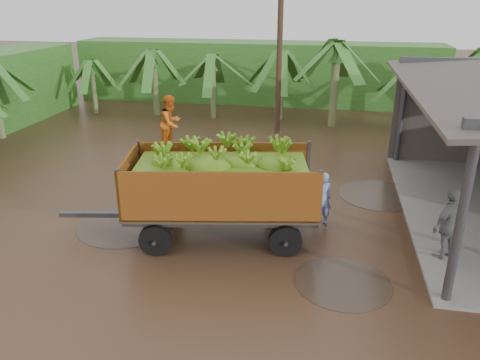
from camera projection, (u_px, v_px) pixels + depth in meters
The scene contains 7 objects.
ground at pixel (240, 211), 14.54m from camera, with size 100.00×100.00×0.00m, color black.
hedge_north at pixel (256, 72), 28.83m from camera, with size 22.00×3.00×3.60m, color #2D661E.
banana_trailer at pixel (221, 185), 12.52m from camera, with size 7.10×3.27×3.83m.
man_blue at pixel (322, 199), 13.35m from camera, with size 0.60×0.39×1.64m, color #7388D3.
man_grey at pixel (450, 225), 11.51m from camera, with size 1.14×0.47×1.94m, color slate.
utility_pole at pixel (280, 48), 19.63m from camera, with size 1.20×0.24×8.20m.
banana_plants at pixel (178, 101), 20.91m from camera, with size 25.17×19.99×4.33m.
Camera 1 is at (2.48, -12.92, 6.26)m, focal length 35.00 mm.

